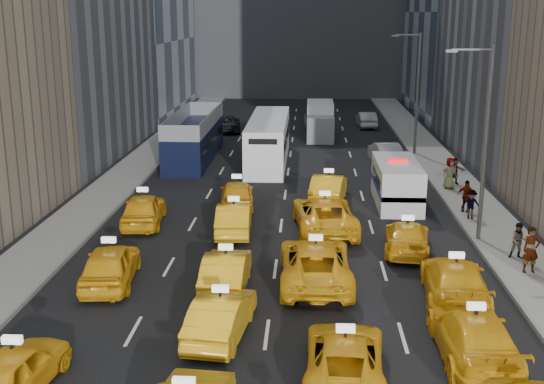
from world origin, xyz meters
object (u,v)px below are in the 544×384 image
(nypd_van, at_px, (397,184))
(double_decker, at_px, (194,137))
(box_truck, at_px, (320,121))
(pedestrian_0, at_px, (531,250))
(city_bus, at_px, (269,140))

(nypd_van, height_order, double_decker, double_decker)
(box_truck, xyz_separation_m, pedestrian_0, (8.02, -31.29, -0.35))
(nypd_van, relative_size, city_bus, 0.49)
(nypd_van, bearing_deg, pedestrian_0, -65.22)
(nypd_van, relative_size, pedestrian_0, 3.19)
(pedestrian_0, bearing_deg, box_truck, 97.77)
(box_truck, height_order, pedestrian_0, box_truck)
(nypd_van, relative_size, box_truck, 0.91)
(nypd_van, bearing_deg, box_truck, 104.46)
(double_decker, xyz_separation_m, city_bus, (5.40, -0.52, -0.11))
(city_bus, bearing_deg, box_truck, 64.83)
(city_bus, distance_m, pedestrian_0, 24.33)
(nypd_van, bearing_deg, city_bus, 129.71)
(city_bus, relative_size, pedestrian_0, 6.50)
(city_bus, relative_size, box_truck, 1.85)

